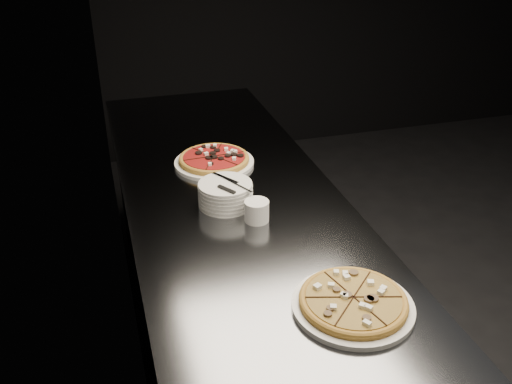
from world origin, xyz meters
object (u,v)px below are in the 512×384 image
object	(u,v)px
cutlery	(228,184)
plate_stack	(225,194)
pizza_tomato	(214,160)
ramekin	(257,210)
pizza_mushroom	(353,302)
counter	(240,312)

from	to	relation	value
cutlery	plate_stack	bearing A→B (deg)	85.12
pizza_tomato	ramekin	xyz separation A→B (m)	(0.04, -0.45, 0.02)
pizza_mushroom	plate_stack	bearing A→B (deg)	106.57
counter	pizza_mushroom	size ratio (longest dim) A/B	7.08
cutlery	ramekin	xyz separation A→B (m)	(0.06, -0.11, -0.05)
counter	pizza_mushroom	distance (m)	0.78
ramekin	cutlery	bearing A→B (deg)	119.28
counter	cutlery	size ratio (longest dim) A/B	13.01
cutlery	counter	bearing A→B (deg)	-44.56
plate_stack	cutlery	world-z (taller)	cutlery
counter	plate_stack	bearing A→B (deg)	152.48
counter	pizza_tomato	distance (m)	0.59
ramekin	plate_stack	bearing A→B (deg)	119.11
cutlery	ramekin	world-z (taller)	cutlery
plate_stack	ramekin	bearing A→B (deg)	-60.89
counter	pizza_tomato	world-z (taller)	pizza_tomato
counter	plate_stack	size ratio (longest dim) A/B	13.46
pizza_mushroom	pizza_tomato	distance (m)	0.95
pizza_tomato	plate_stack	size ratio (longest dim) A/B	1.70
plate_stack	pizza_mushroom	bearing A→B (deg)	-73.43
pizza_tomato	ramekin	bearing A→B (deg)	-85.05
pizza_mushroom	pizza_tomato	bearing A→B (deg)	99.14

